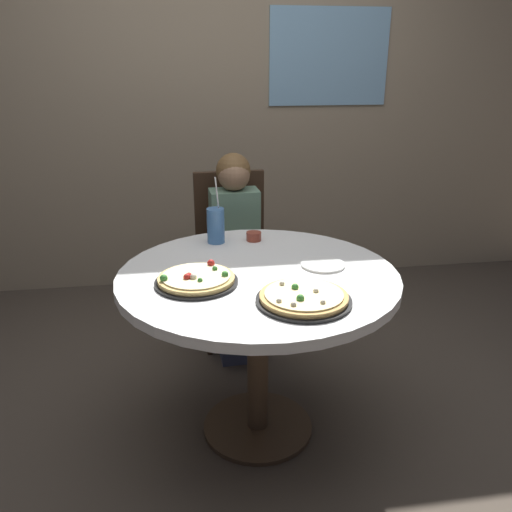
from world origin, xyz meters
TOP-DOWN VIEW (x-y plane):
  - ground_plane at (0.00, 0.00)m, footprint 8.00×8.00m
  - wall_with_window at (0.00, 1.78)m, footprint 5.20×0.14m
  - dining_table at (0.00, 0.00)m, footprint 1.11×1.11m
  - chair_wooden at (-0.00, 0.92)m, footprint 0.42×0.42m
  - diner_child at (0.00, 0.74)m, footprint 0.27×0.42m
  - pizza_veggie at (0.11, -0.29)m, footprint 0.33×0.33m
  - pizza_cheese at (-0.25, -0.07)m, footprint 0.31×0.31m
  - soda_cup at (-0.13, 0.39)m, footprint 0.08×0.08m
  - sauce_bowl at (0.04, 0.39)m, footprint 0.07×0.07m
  - plate_small at (0.27, 0.03)m, footprint 0.18×0.18m

SIDE VIEW (x-z plane):
  - ground_plane at x=0.00m, z-range 0.00..0.00m
  - diner_child at x=0.00m, z-range -0.06..1.02m
  - chair_wooden at x=0.00m, z-range 0.06..1.01m
  - dining_table at x=0.00m, z-range 0.27..1.02m
  - plate_small at x=0.27m, z-range 0.75..0.76m
  - pizza_veggie at x=0.11m, z-range 0.74..0.79m
  - pizza_cheese at x=-0.25m, z-range 0.74..0.79m
  - sauce_bowl at x=0.04m, z-range 0.75..0.79m
  - soda_cup at x=-0.13m, z-range 0.68..0.98m
  - wall_with_window at x=0.00m, z-range 0.00..2.90m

